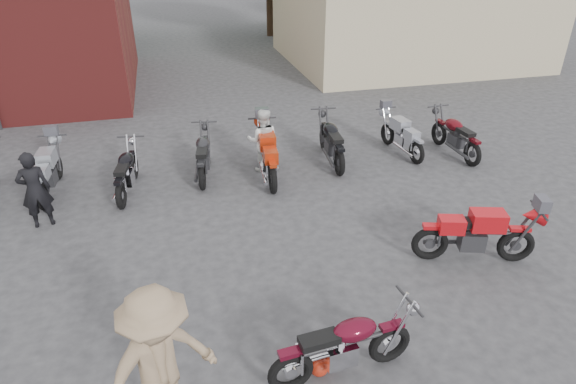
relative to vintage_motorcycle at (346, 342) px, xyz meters
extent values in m
plane|color=#313133|center=(0.08, 0.85, -0.55)|extent=(90.00, 90.00, 0.00)
cube|color=tan|center=(8.58, 15.85, 1.20)|extent=(10.00, 8.00, 3.50)
ellipsoid|color=#A92512|center=(-0.31, 0.08, -0.43)|extent=(0.31, 0.31, 0.23)
imported|color=black|center=(-4.44, 4.87, 0.22)|extent=(0.63, 0.47, 1.55)
imported|color=silver|center=(0.24, 6.22, 0.21)|extent=(0.85, 0.73, 1.52)
imported|color=#9A7E5F|center=(-2.20, -0.25, 0.45)|extent=(1.50, 1.27, 2.01)
camera|label=1|loc=(-1.78, -4.06, 4.51)|focal=30.00mm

